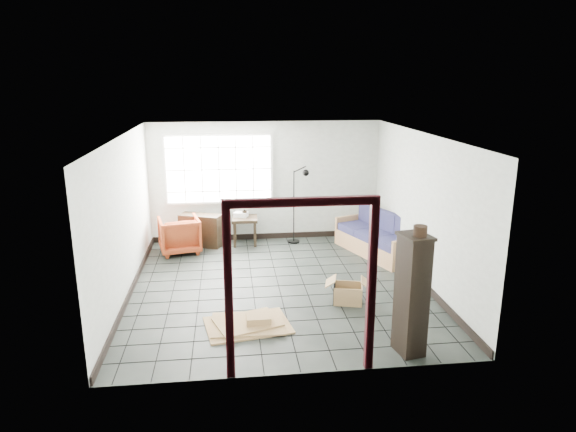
{
  "coord_description": "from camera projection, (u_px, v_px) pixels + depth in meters",
  "views": [
    {
      "loc": [
        -0.82,
        -8.24,
        3.5
      ],
      "look_at": [
        0.2,
        0.3,
        1.17
      ],
      "focal_mm": 32.0,
      "sensor_mm": 36.0,
      "label": 1
    }
  ],
  "objects": [
    {
      "name": "armchair",
      "position": [
        179.0,
        233.0,
        10.53
      ],
      "size": [
        0.93,
        0.89,
        0.81
      ],
      "primitive_type": "imported",
      "rotation": [
        0.0,
        0.0,
        3.36
      ],
      "color": "maroon",
      "rests_on": "ground"
    },
    {
      "name": "room_shell",
      "position": [
        278.0,
        191.0,
        8.49
      ],
      "size": [
        5.02,
        5.52,
        2.61
      ],
      "color": "#AFB5AD",
      "rests_on": "ground"
    },
    {
      "name": "projector",
      "position": [
        241.0,
        214.0,
        11.04
      ],
      "size": [
        0.34,
        0.3,
        0.1
      ],
      "rotation": [
        0.0,
        0.0,
        -0.35
      ],
      "color": "silver",
      "rests_on": "side_table"
    },
    {
      "name": "pot",
      "position": [
        420.0,
        231.0,
        6.29
      ],
      "size": [
        0.22,
        0.22,
        0.13
      ],
      "rotation": [
        0.0,
        0.0,
        0.4
      ],
      "color": "black",
      "rests_on": "tall_shelf"
    },
    {
      "name": "table_lamp",
      "position": [
        244.0,
        205.0,
        10.97
      ],
      "size": [
        0.28,
        0.28,
        0.4
      ],
      "rotation": [
        0.0,
        0.0,
        0.1
      ],
      "color": "black",
      "rests_on": "side_table"
    },
    {
      "name": "doorway_trim",
      "position": [
        301.0,
        266.0,
        5.96
      ],
      "size": [
        1.8,
        0.08,
        2.2
      ],
      "color": "#390D13",
      "rests_on": "ground"
    },
    {
      "name": "console_shelf",
      "position": [
        201.0,
        230.0,
        10.95
      ],
      "size": [
        0.95,
        0.65,
        0.69
      ],
      "rotation": [
        0.0,
        0.0,
        -0.38
      ],
      "color": "black",
      "rests_on": "ground"
    },
    {
      "name": "tall_shelf",
      "position": [
        412.0,
        294.0,
        6.56
      ],
      "size": [
        0.42,
        0.5,
        1.62
      ],
      "rotation": [
        0.0,
        0.0,
        0.19
      ],
      "color": "black",
      "rests_on": "ground"
    },
    {
      "name": "window_panel",
      "position": [
        219.0,
        169.0,
        10.96
      ],
      "size": [
        2.32,
        0.08,
        1.52
      ],
      "color": "silver",
      "rests_on": "ground"
    },
    {
      "name": "floor_lamp",
      "position": [
        299.0,
        202.0,
        11.0
      ],
      "size": [
        0.45,
        0.32,
        1.7
      ],
      "rotation": [
        0.0,
        0.0,
        -0.03
      ],
      "color": "black",
      "rests_on": "ground"
    },
    {
      "name": "open_box",
      "position": [
        348.0,
        293.0,
        8.23
      ],
      "size": [
        0.79,
        0.52,
        0.41
      ],
      "rotation": [
        0.0,
        0.0,
        -0.25
      ],
      "color": "#A78651",
      "rests_on": "ground"
    },
    {
      "name": "ground",
      "position": [
        279.0,
        286.0,
        8.9
      ],
      "size": [
        5.5,
        5.5,
        0.0
      ],
      "primitive_type": "plane",
      "color": "black",
      "rests_on": "ground"
    },
    {
      "name": "cardboard_pile",
      "position": [
        249.0,
        323.0,
        7.45
      ],
      "size": [
        1.32,
        1.04,
        0.17
      ],
      "rotation": [
        0.0,
        0.0,
        0.12
      ],
      "color": "#A78651",
      "rests_on": "ground"
    },
    {
      "name": "side_table",
      "position": [
        245.0,
        222.0,
        11.02
      ],
      "size": [
        0.56,
        0.56,
        0.59
      ],
      "rotation": [
        0.0,
        0.0,
        -0.04
      ],
      "color": "black",
      "rests_on": "ground"
    },
    {
      "name": "futon_sofa",
      "position": [
        379.0,
        239.0,
        10.46
      ],
      "size": [
        1.39,
        2.09,
        0.87
      ],
      "rotation": [
        0.0,
        0.0,
        0.36
      ],
      "color": "#9F6C47",
      "rests_on": "ground"
    }
  ]
}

